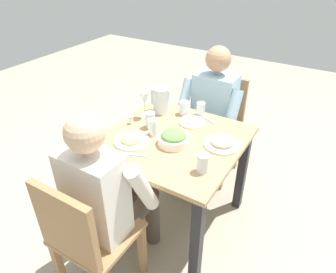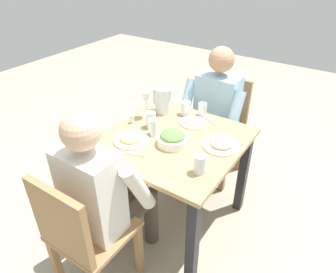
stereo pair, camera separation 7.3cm
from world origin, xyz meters
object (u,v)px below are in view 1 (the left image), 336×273
at_px(salad_bowl, 173,138).
at_px(salt_shaker, 131,120).
at_px(dining_table, 173,154).
at_px(wine_glass, 144,99).
at_px(plate_fries, 132,140).
at_px(water_glass_near_right, 203,163).
at_px(chair_far, 85,237).
at_px(water_glass_center, 150,120).
at_px(water_glass_near_left, 153,127).
at_px(water_glass_by_pitcher, 184,108).
at_px(plate_yoghurt, 192,121).
at_px(water_pitcher, 161,100).
at_px(diner_far, 108,193).
at_px(chair_near, 218,121).
at_px(diner_near, 209,116).
at_px(plate_beans, 222,143).
at_px(water_glass_far_right, 201,109).

height_order(salad_bowl, salt_shaker, salad_bowl).
height_order(dining_table, wine_glass, wine_glass).
height_order(plate_fries, water_glass_near_right, water_glass_near_right).
height_order(chair_far, water_glass_center, chair_far).
bearing_deg(water_glass_near_left, water_glass_center, -46.36).
relative_size(salad_bowl, water_glass_by_pitcher, 1.97).
bearing_deg(salad_bowl, plate_yoghurt, -85.88).
distance_m(salad_bowl, water_glass_near_right, 0.31).
xyz_separation_m(plate_fries, salt_shaker, (0.14, -0.18, 0.01)).
bearing_deg(wine_glass, water_pitcher, -114.10).
xyz_separation_m(dining_table, diner_far, (0.10, 0.54, 0.04)).
distance_m(plate_yoghurt, water_glass_near_right, 0.53).
xyz_separation_m(plate_yoghurt, water_glass_by_pitcher, (0.11, -0.09, 0.03)).
distance_m(plate_fries, water_glass_near_left, 0.16).
bearing_deg(plate_yoghurt, wine_glass, 16.24).
height_order(water_pitcher, wine_glass, wine_glass).
bearing_deg(chair_near, dining_table, 89.56).
height_order(diner_near, salt_shaker, diner_near).
distance_m(diner_far, water_pitcher, 0.84).
bearing_deg(plate_yoghurt, diner_far, 82.11).
distance_m(plate_beans, plate_fries, 0.56).
xyz_separation_m(diner_near, wine_glass, (0.32, 0.40, 0.23)).
bearing_deg(salt_shaker, water_glass_by_pitcher, -127.76).
relative_size(diner_far, water_pitcher, 6.08).
distance_m(plate_yoghurt, water_glass_near_left, 0.31).
bearing_deg(salad_bowl, dining_table, -60.34).
relative_size(dining_table, plate_fries, 3.80).
relative_size(wine_glass, salt_shaker, 3.63).
relative_size(plate_yoghurt, water_glass_near_right, 1.61).
bearing_deg(water_pitcher, salad_bowl, 132.07).
height_order(chair_far, water_glass_near_right, chair_far).
relative_size(chair_far, plate_yoghurt, 4.81).
height_order(chair_far, diner_far, diner_far).
bearing_deg(wine_glass, water_glass_center, 138.30).
bearing_deg(chair_far, plate_beans, -115.28).
relative_size(plate_yoghurt, wine_glass, 0.91).
xyz_separation_m(plate_beans, water_glass_near_left, (0.43, 0.12, 0.04)).
relative_size(chair_near, water_glass_center, 7.71).
distance_m(plate_fries, water_glass_near_right, 0.51).
xyz_separation_m(dining_table, water_glass_far_right, (-0.01, -0.37, 0.17)).
height_order(diner_near, water_glass_near_right, diner_near).
xyz_separation_m(chair_far, diner_near, (-0.10, -1.29, 0.15)).
relative_size(chair_far, salt_shaker, 15.92).
height_order(chair_near, water_glass_far_right, chair_near).
relative_size(plate_fries, wine_glass, 1.15).
height_order(water_glass_near_left, water_glass_center, water_glass_near_left).
bearing_deg(salt_shaker, diner_far, 114.28).
distance_m(water_pitcher, salad_bowl, 0.44).
distance_m(plate_fries, salt_shaker, 0.23).
bearing_deg(salad_bowl, water_glass_near_right, 150.85).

